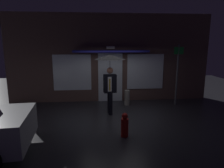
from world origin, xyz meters
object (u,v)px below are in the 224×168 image
(person_with_umbrella, at_px, (110,69))
(sidewalk_bollard, at_px, (127,98))
(fire_hydrant, at_px, (125,126))
(street_sign_post, at_px, (177,72))

(person_with_umbrella, height_order, sidewalk_bollard, person_with_umbrella)
(sidewalk_bollard, relative_size, fire_hydrant, 0.93)
(street_sign_post, distance_m, sidewalk_bollard, 2.39)
(person_with_umbrella, relative_size, fire_hydrant, 3.16)
(street_sign_post, bearing_deg, person_with_umbrella, -163.12)
(person_with_umbrella, height_order, fire_hydrant, person_with_umbrella)
(person_with_umbrella, xyz_separation_m, sidewalk_bollard, (0.82, 1.04, -1.37))
(person_with_umbrella, distance_m, street_sign_post, 3.07)
(person_with_umbrella, bearing_deg, sidewalk_bollard, 43.29)
(fire_hydrant, bearing_deg, sidewalk_bollard, 79.41)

